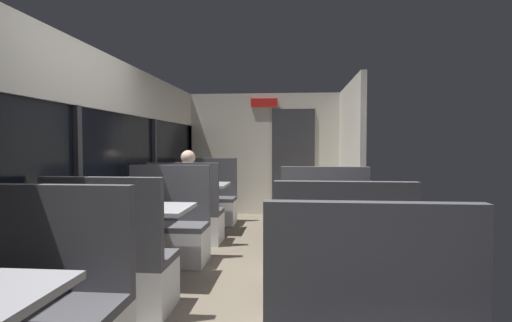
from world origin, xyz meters
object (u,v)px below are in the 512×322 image
(dining_table_rear_aisle, at_px, (332,224))
(bench_rear_aisle_facing_end, at_px, (341,287))
(dining_table_mid_window, at_px, (143,217))
(bench_mid_window_facing_entry, at_px, (166,233))
(bench_rear_aisle_facing_entry, at_px, (326,241))
(bench_far_window_facing_entry, at_px, (208,204))
(bench_mid_window_facing_end, at_px, (112,271))
(bench_near_window_facing_entry, at_px, (43,320))
(seated_passenger, at_px, (188,203))
(dining_table_far_window, at_px, (198,190))
(bench_far_window_facing_end, at_px, (186,219))

(dining_table_rear_aisle, bearing_deg, bench_rear_aisle_facing_end, -90.00)
(dining_table_mid_window, relative_size, dining_table_rear_aisle, 1.00)
(bench_mid_window_facing_entry, relative_size, bench_rear_aisle_facing_entry, 1.00)
(bench_mid_window_facing_entry, relative_size, bench_far_window_facing_entry, 1.00)
(bench_mid_window_facing_end, height_order, bench_far_window_facing_entry, same)
(bench_near_window_facing_entry, xyz_separation_m, bench_far_window_facing_entry, (0.00, 4.62, 0.00))
(bench_mid_window_facing_end, bearing_deg, bench_rear_aisle_facing_entry, 33.81)
(seated_passenger, bearing_deg, bench_rear_aisle_facing_end, -55.27)
(bench_mid_window_facing_entry, bearing_deg, dining_table_rear_aisle, -26.68)
(dining_table_far_window, relative_size, bench_rear_aisle_facing_end, 0.82)
(bench_far_window_facing_entry, bearing_deg, seated_passenger, -90.00)
(dining_table_mid_window, height_order, bench_far_window_facing_end, bench_far_window_facing_end)
(bench_rear_aisle_facing_end, bearing_deg, bench_far_window_facing_entry, 114.60)
(bench_near_window_facing_entry, distance_m, bench_rear_aisle_facing_entry, 2.77)
(dining_table_mid_window, bearing_deg, seated_passenger, 90.00)
(dining_table_rear_aisle, bearing_deg, bench_rear_aisle_facing_entry, 90.00)
(dining_table_mid_window, xyz_separation_m, seated_passenger, (0.00, 1.68, -0.10))
(bench_near_window_facing_entry, xyz_separation_m, bench_mid_window_facing_entry, (0.00, 2.31, 0.00))
(dining_table_rear_aisle, bearing_deg, dining_table_mid_window, 173.62)
(bench_near_window_facing_entry, xyz_separation_m, bench_rear_aisle_facing_entry, (1.79, 2.11, 0.00))
(dining_table_mid_window, distance_m, bench_far_window_facing_end, 1.64)
(bench_mid_window_facing_entry, relative_size, seated_passenger, 0.87)
(bench_far_window_facing_entry, height_order, bench_rear_aisle_facing_end, same)
(bench_mid_window_facing_end, xyz_separation_m, bench_rear_aisle_facing_end, (1.79, -0.20, 0.00))
(dining_table_mid_window, height_order, bench_mid_window_facing_end, bench_mid_window_facing_end)
(dining_table_rear_aisle, relative_size, bench_rear_aisle_facing_entry, 0.82)
(bench_mid_window_facing_entry, distance_m, dining_table_rear_aisle, 2.03)
(bench_far_window_facing_entry, distance_m, seated_passenger, 1.34)
(bench_far_window_facing_entry, bearing_deg, bench_rear_aisle_facing_end, -65.40)
(bench_near_window_facing_entry, bearing_deg, dining_table_far_window, 90.00)
(dining_table_rear_aisle, bearing_deg, bench_mid_window_facing_entry, 153.32)
(bench_mid_window_facing_end, relative_size, bench_far_window_facing_entry, 1.00)
(bench_mid_window_facing_entry, distance_m, seated_passenger, 1.01)
(dining_table_mid_window, relative_size, bench_mid_window_facing_end, 0.82)
(bench_rear_aisle_facing_entry, xyz_separation_m, seated_passenger, (-1.79, 1.18, 0.21))
(dining_table_mid_window, distance_m, bench_rear_aisle_facing_entry, 1.88)
(bench_far_window_facing_entry, relative_size, bench_rear_aisle_facing_entry, 1.00)
(dining_table_mid_window, bearing_deg, bench_rear_aisle_facing_end, -26.68)
(dining_table_mid_window, bearing_deg, bench_mid_window_facing_end, -90.00)
(seated_passenger, bearing_deg, bench_mid_window_facing_entry, -90.00)
(bench_mid_window_facing_end, bearing_deg, dining_table_far_window, 90.00)
(dining_table_mid_window, bearing_deg, bench_near_window_facing_entry, -90.00)
(bench_far_window_facing_end, relative_size, bench_rear_aisle_facing_end, 1.00)
(dining_table_rear_aisle, bearing_deg, seated_passenger, 133.55)
(dining_table_mid_window, height_order, dining_table_far_window, same)
(bench_rear_aisle_facing_end, xyz_separation_m, bench_rear_aisle_facing_entry, (0.00, 1.40, 0.00))
(bench_mid_window_facing_end, height_order, bench_mid_window_facing_entry, same)
(dining_table_far_window, distance_m, bench_rear_aisle_facing_entry, 2.57)
(bench_mid_window_facing_end, height_order, bench_far_window_facing_end, same)
(bench_mid_window_facing_entry, bearing_deg, seated_passenger, 90.00)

